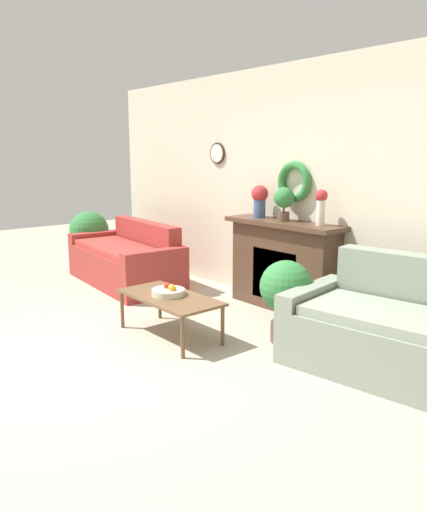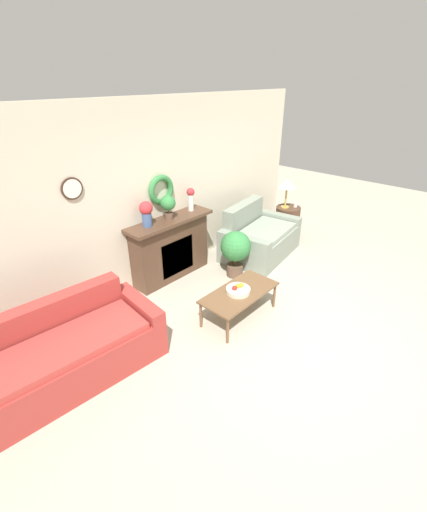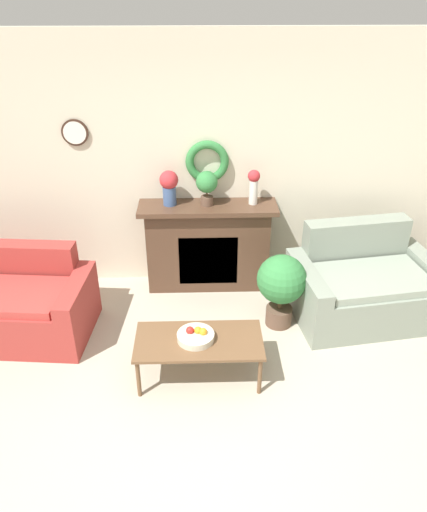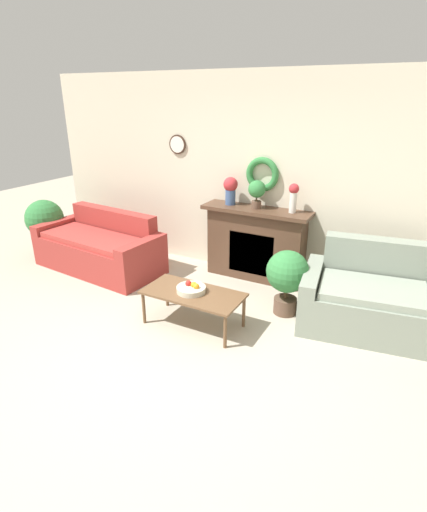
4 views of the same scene
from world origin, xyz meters
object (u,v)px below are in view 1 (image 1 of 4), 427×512
at_px(couch_left, 126,261).
at_px(potted_plant_floor_by_couch, 89,232).
at_px(potted_plant_floor_by_loveseat, 286,292).
at_px(fruit_bowl, 169,292).
at_px(vase_on_mantel_right, 321,204).
at_px(fireplace, 284,265).
at_px(potted_plant_on_mantel, 284,200).
at_px(coffee_table, 170,300).
at_px(loveseat_right, 383,330).
at_px(vase_on_mantel_left, 260,199).

xyz_separation_m(couch_left, potted_plant_floor_by_couch, (-1.17, 0.06, 0.25)).
bearing_deg(potted_plant_floor_by_loveseat, fruit_bowl, -139.03).
relative_size(vase_on_mantel_right, potted_plant_floor_by_couch, 0.42).
relative_size(fruit_bowl, vase_on_mantel_right, 0.86).
xyz_separation_m(fireplace, couch_left, (-2.12, -0.77, -0.20)).
xyz_separation_m(fireplace, potted_plant_floor_by_couch, (-3.30, -0.71, 0.05)).
bearing_deg(potted_plant_on_mantel, coffee_table, -93.91).
bearing_deg(fruit_bowl, coffee_table, -17.40).
bearing_deg(potted_plant_on_mantel, potted_plant_floor_by_couch, -168.06).
height_order(fruit_bowl, vase_on_mantel_right, vase_on_mantel_right).
bearing_deg(coffee_table, fireplace, 85.83).
bearing_deg(couch_left, vase_on_mantel_right, 21.59).
bearing_deg(fruit_bowl, vase_on_mantel_right, 67.61).
bearing_deg(couch_left, fireplace, 24.90).
bearing_deg(coffee_table, couch_left, 160.36).
bearing_deg(potted_plant_floor_by_loveseat, loveseat_right, 11.54).
bearing_deg(fireplace, potted_plant_floor_by_loveseat, -46.96).
relative_size(fireplace, loveseat_right, 0.93).
distance_m(fireplace, coffee_table, 1.50).
bearing_deg(potted_plant_floor_by_loveseat, vase_on_mantel_right, 106.54).
bearing_deg(potted_plant_floor_by_loveseat, potted_plant_floor_by_couch, 179.40).
distance_m(coffee_table, potted_plant_floor_by_couch, 3.29).
distance_m(vase_on_mantel_right, potted_plant_floor_by_loveseat, 1.08).
bearing_deg(potted_plant_floor_by_couch, coffee_table, -13.67).
bearing_deg(loveseat_right, potted_plant_floor_by_loveseat, -176.86).
xyz_separation_m(couch_left, potted_plant_on_mantel, (2.12, 0.75, 0.93)).
distance_m(vase_on_mantel_right, potted_plant_floor_by_couch, 3.90).
xyz_separation_m(couch_left, fruit_bowl, (1.99, -0.71, 0.13)).
bearing_deg(vase_on_mantel_left, couch_left, -155.91).
bearing_deg(potted_plant_floor_by_couch, vase_on_mantel_left, 13.86).
bearing_deg(loveseat_right, vase_on_mantel_left, 155.54).
height_order(coffee_table, vase_on_mantel_left, vase_on_mantel_left).
xyz_separation_m(coffee_table, vase_on_mantel_right, (0.59, 1.49, 0.85)).
relative_size(couch_left, vase_on_mantel_right, 5.31).
xyz_separation_m(potted_plant_on_mantel, potted_plant_floor_by_couch, (-3.29, -0.70, -0.68)).
bearing_deg(loveseat_right, potted_plant_floor_by_couch, 173.26).
relative_size(loveseat_right, potted_plant_on_mantel, 4.25).
relative_size(fireplace, potted_plant_floor_by_loveseat, 1.89).
relative_size(loveseat_right, vase_on_mantel_left, 4.23).
relative_size(fireplace, couch_left, 0.74).
bearing_deg(fruit_bowl, potted_plant_floor_by_loveseat, 40.97).
bearing_deg(couch_left, vase_on_mantel_left, 29.14).
bearing_deg(vase_on_mantel_right, potted_plant_floor_by_couch, -169.26).
relative_size(couch_left, coffee_table, 1.80).
distance_m(couch_left, loveseat_right, 3.73).
relative_size(fruit_bowl, potted_plant_floor_by_loveseat, 0.41).
height_order(fireplace, vase_on_mantel_right, vase_on_mantel_right).
bearing_deg(loveseat_right, potted_plant_on_mantel, 152.56).
bearing_deg(coffee_table, potted_plant_on_mantel, 86.09).
height_order(fireplace, loveseat_right, fireplace).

